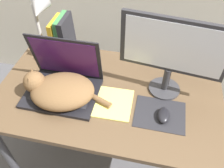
% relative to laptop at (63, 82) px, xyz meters
% --- Properties ---
extents(desk, '(1.18, 0.69, 0.73)m').
position_rel_laptop_xyz_m(desk, '(0.23, 0.03, -0.14)').
color(desk, brown).
rests_on(desk, ground_plane).
extents(laptop, '(0.37, 0.28, 0.29)m').
position_rel_laptop_xyz_m(laptop, '(0.00, 0.00, 0.00)').
color(laptop, black).
rests_on(laptop, desk).
extents(cat, '(0.45, 0.31, 0.15)m').
position_rel_laptop_xyz_m(cat, '(0.00, -0.06, 0.01)').
color(cat, brown).
rests_on(cat, desk).
extents(external_monitor, '(0.50, 0.16, 0.42)m').
position_rel_laptop_xyz_m(external_monitor, '(0.52, 0.12, 0.19)').
color(external_monitor, '#333338').
rests_on(external_monitor, desk).
extents(mousepad, '(0.24, 0.20, 0.00)m').
position_rel_laptop_xyz_m(mousepad, '(0.51, -0.06, -0.05)').
color(mousepad, '#232328').
rests_on(mousepad, desk).
extents(computer_mouse, '(0.06, 0.10, 0.03)m').
position_rel_laptop_xyz_m(computer_mouse, '(0.52, -0.07, -0.03)').
color(computer_mouse, black).
rests_on(computer_mouse, mousepad).
extents(book_row, '(0.10, 0.16, 0.26)m').
position_rel_laptop_xyz_m(book_row, '(-0.10, 0.29, 0.07)').
color(book_row, gold).
rests_on(book_row, desk).
extents(desk_lamp, '(0.17, 0.17, 0.41)m').
position_rel_laptop_xyz_m(desk_lamp, '(-0.18, 0.22, 0.22)').
color(desk_lamp, silver).
rests_on(desk_lamp, desk).
extents(notepad, '(0.20, 0.21, 0.01)m').
position_rel_laptop_xyz_m(notepad, '(0.27, -0.04, -0.05)').
color(notepad, '#E5DB6B').
rests_on(notepad, desk).
extents(webcam, '(0.05, 0.05, 0.08)m').
position_rel_laptop_xyz_m(webcam, '(0.08, 0.31, -0.00)').
color(webcam, '#232328').
rests_on(webcam, desk).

